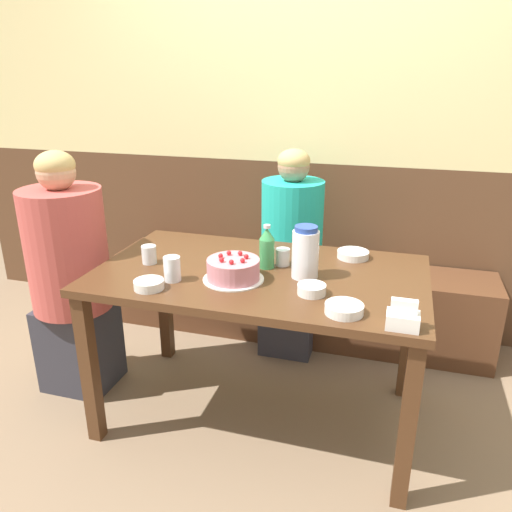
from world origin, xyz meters
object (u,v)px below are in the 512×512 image
(glass_water_tall, at_px, (283,257))
(glass_shot_small, at_px, (172,269))
(bench_seat, at_px, (296,299))
(bowl_soup_white, at_px, (312,289))
(birthday_cake, at_px, (233,270))
(soju_bottle, at_px, (267,248))
(person_pale_blue_shirt, at_px, (71,276))
(bowl_sauce_shallow, at_px, (344,309))
(napkin_holder, at_px, (403,318))
(water_pitcher, at_px, (305,253))
(bowl_rice_small, at_px, (149,284))
(bowl_side_dish, at_px, (353,254))
(glass_tumbler_short, at_px, (149,254))
(person_teal_shirt, at_px, (291,258))

(glass_water_tall, xyz_separation_m, glass_shot_small, (-0.40, -0.30, 0.01))
(bench_seat, distance_m, bowl_soup_white, 1.16)
(glass_shot_small, bearing_deg, birthday_cake, 17.95)
(soju_bottle, bearing_deg, person_pale_blue_shirt, -176.30)
(bench_seat, xyz_separation_m, bowl_sauce_shallow, (0.40, -1.13, 0.53))
(birthday_cake, xyz_separation_m, bowl_soup_white, (0.34, -0.05, -0.03))
(bench_seat, height_order, napkin_holder, napkin_holder)
(bowl_soup_white, distance_m, glass_water_tall, 0.33)
(bench_seat, bearing_deg, person_pale_blue_shirt, -139.13)
(bowl_soup_white, bearing_deg, water_pitcher, 110.22)
(bowl_rice_small, bearing_deg, bowl_side_dish, 38.19)
(glass_shot_small, relative_size, person_pale_blue_shirt, 0.08)
(person_pale_blue_shirt, bearing_deg, bowl_soup_white, -7.32)
(birthday_cake, bearing_deg, bowl_sauce_shallow, -20.37)
(soju_bottle, distance_m, glass_shot_small, 0.42)
(person_pale_blue_shirt, bearing_deg, soju_bottle, 3.70)
(bowl_sauce_shallow, bearing_deg, soju_bottle, 137.50)
(glass_tumbler_short, bearing_deg, person_teal_shirt, 55.12)
(soju_bottle, relative_size, bowl_rice_small, 1.63)
(glass_tumbler_short, bearing_deg, glass_water_tall, 14.30)
(bowl_side_dish, height_order, glass_shot_small, glass_shot_small)
(soju_bottle, xyz_separation_m, bowl_soup_white, (0.24, -0.22, -0.07))
(soju_bottle, xyz_separation_m, glass_shot_small, (-0.34, -0.25, -0.04))
(bowl_side_dish, relative_size, glass_tumbler_short, 1.78)
(bowl_soup_white, relative_size, bowl_rice_small, 0.93)
(water_pitcher, height_order, person_teal_shirt, person_teal_shirt)
(bowl_sauce_shallow, bearing_deg, birthday_cake, 159.63)
(glass_water_tall, bearing_deg, person_teal_shirt, 98.27)
(glass_tumbler_short, bearing_deg, bowl_side_dish, 20.55)
(glass_shot_small, height_order, person_pale_blue_shirt, person_pale_blue_shirt)
(water_pitcher, height_order, napkin_holder, water_pitcher)
(bench_seat, distance_m, napkin_holder, 1.44)
(bench_seat, height_order, water_pitcher, water_pitcher)
(water_pitcher, distance_m, bowl_rice_small, 0.65)
(birthday_cake, distance_m, napkin_holder, 0.72)
(bench_seat, relative_size, soju_bottle, 11.60)
(soju_bottle, height_order, glass_shot_small, soju_bottle)
(bench_seat, xyz_separation_m, bowl_side_dish, (0.37, -0.55, 0.53))
(bench_seat, relative_size, bowl_rice_small, 18.88)
(bowl_soup_white, bearing_deg, glass_tumbler_short, 170.84)
(bowl_rice_small, height_order, bowl_side_dish, bowl_rice_small)
(napkin_holder, relative_size, person_pale_blue_shirt, 0.09)
(napkin_holder, relative_size, person_teal_shirt, 0.09)
(napkin_holder, distance_m, glass_shot_small, 0.94)
(bowl_sauce_shallow, distance_m, person_pale_blue_shirt, 1.41)
(napkin_holder, relative_size, bowl_sauce_shallow, 0.79)
(water_pitcher, distance_m, soju_bottle, 0.19)
(bowl_rice_small, xyz_separation_m, glass_tumbler_short, (-0.13, 0.26, 0.02))
(bowl_sauce_shallow, bearing_deg, bowl_rice_small, -179.78)
(bowl_side_dish, bearing_deg, bowl_sauce_shallow, -87.01)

